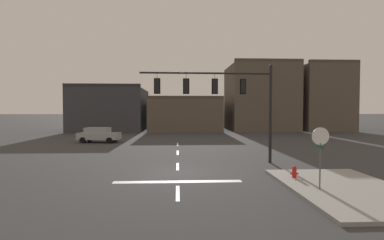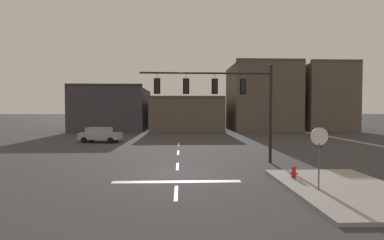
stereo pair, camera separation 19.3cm
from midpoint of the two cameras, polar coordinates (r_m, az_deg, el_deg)
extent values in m
plane|color=#353538|center=(17.24, -2.51, -10.02)|extent=(400.00, 400.00, 0.00)
cube|color=gray|center=(15.24, 27.46, -11.58)|extent=(5.00, 8.00, 0.15)
cube|color=silver|center=(15.29, -2.55, -11.58)|extent=(6.40, 0.50, 0.01)
cube|color=silver|center=(13.35, -2.60, -13.61)|extent=(0.16, 2.40, 0.01)
cube|color=silver|center=(19.20, -2.48, -8.76)|extent=(0.16, 2.40, 0.01)
cube|color=silver|center=(25.12, -2.41, -6.18)|extent=(0.16, 2.40, 0.01)
cube|color=silver|center=(31.07, -2.37, -4.59)|extent=(0.16, 2.40, 0.01)
cylinder|color=black|center=(20.82, 14.91, 0.96)|extent=(0.20, 0.20, 6.47)
cylinder|color=black|center=(19.99, 2.98, 8.85)|extent=(8.68, 0.35, 0.12)
sphere|color=black|center=(21.01, 15.00, 9.95)|extent=(0.18, 0.18, 0.18)
cylinder|color=#56565B|center=(20.40, 9.91, 8.02)|extent=(0.03, 0.03, 0.35)
cube|color=black|center=(20.34, 9.89, 6.27)|extent=(0.31, 0.25, 0.90)
sphere|color=red|center=(20.49, 9.81, 7.03)|extent=(0.20, 0.20, 0.20)
sphere|color=#2D2314|center=(20.47, 9.81, 6.24)|extent=(0.20, 0.20, 0.20)
sphere|color=black|center=(20.45, 9.80, 5.46)|extent=(0.20, 0.20, 0.20)
cube|color=black|center=(20.32, 9.91, 6.27)|extent=(0.42, 0.04, 1.02)
cylinder|color=#56565B|center=(20.04, 4.60, 8.15)|extent=(0.03, 0.03, 0.35)
cube|color=black|center=(19.98, 4.60, 6.37)|extent=(0.31, 0.25, 0.90)
sphere|color=red|center=(20.14, 4.55, 7.14)|extent=(0.20, 0.20, 0.20)
sphere|color=#2D2314|center=(20.11, 4.54, 6.34)|extent=(0.20, 0.20, 0.20)
sphere|color=black|center=(20.09, 4.54, 5.54)|extent=(0.20, 0.20, 0.20)
cube|color=black|center=(19.96, 4.61, 6.37)|extent=(0.42, 0.04, 1.02)
cylinder|color=#56565B|center=(19.86, -0.85, 8.21)|extent=(0.03, 0.03, 0.35)
cube|color=black|center=(19.80, -0.85, 6.41)|extent=(0.31, 0.25, 0.90)
sphere|color=red|center=(19.95, -0.87, 7.19)|extent=(0.20, 0.20, 0.20)
sphere|color=#2D2314|center=(19.93, -0.86, 6.39)|extent=(0.20, 0.20, 0.20)
sphere|color=black|center=(19.91, -0.86, 5.58)|extent=(0.20, 0.20, 0.20)
cube|color=black|center=(19.78, -0.84, 6.42)|extent=(0.42, 0.04, 1.02)
cylinder|color=#56565B|center=(19.85, -6.35, 8.20)|extent=(0.03, 0.03, 0.35)
cube|color=black|center=(19.80, -6.34, 6.40)|extent=(0.31, 0.25, 0.90)
sphere|color=red|center=(19.95, -6.33, 7.18)|extent=(0.20, 0.20, 0.20)
sphere|color=#2D2314|center=(19.92, -6.32, 6.37)|extent=(0.20, 0.20, 0.20)
sphere|color=black|center=(19.91, -6.32, 5.57)|extent=(0.20, 0.20, 0.20)
cube|color=black|center=(19.78, -6.34, 6.41)|extent=(0.42, 0.04, 1.02)
cylinder|color=#56565B|center=(14.18, 23.25, -8.41)|extent=(0.06, 0.06, 2.15)
cylinder|color=white|center=(13.99, 23.33, -2.86)|extent=(0.76, 0.03, 0.76)
cylinder|color=#B21414|center=(14.01, 23.30, -2.86)|extent=(0.68, 0.03, 0.68)
cube|color=#19592D|center=(14.04, 23.30, -4.69)|extent=(0.02, 0.64, 0.16)
cube|color=#9EA0A5|center=(34.16, -16.78, -2.90)|extent=(4.60, 2.36, 0.70)
cube|color=#9EA0A5|center=(34.17, -17.02, -1.84)|extent=(2.65, 1.91, 0.56)
cube|color=#2D3842|center=(33.88, -15.83, -1.89)|extent=(0.44, 1.54, 0.47)
cube|color=#2D3842|center=(34.63, -18.82, -1.84)|extent=(0.41, 1.54, 0.46)
cylinder|color=black|center=(34.47, -14.00, -3.46)|extent=(0.66, 0.30, 0.64)
cylinder|color=black|center=(32.88, -14.98, -3.73)|extent=(0.66, 0.30, 0.64)
cylinder|color=black|center=(35.53, -18.43, -3.34)|extent=(0.66, 0.30, 0.64)
cylinder|color=black|center=(33.99, -19.59, -3.60)|extent=(0.66, 0.30, 0.64)
sphere|color=silver|center=(33.94, -13.00, -2.81)|extent=(0.16, 0.16, 0.16)
sphere|color=silver|center=(32.85, -13.63, -2.97)|extent=(0.16, 0.16, 0.16)
cube|color=maroon|center=(35.03, -20.09, -2.68)|extent=(0.22, 1.36, 0.12)
cylinder|color=red|center=(16.26, 19.01, -9.70)|extent=(0.22, 0.22, 0.55)
cylinder|color=red|center=(16.32, 19.00, -10.65)|extent=(0.30, 0.30, 0.10)
sphere|color=red|center=(16.20, 19.03, -8.58)|extent=(0.20, 0.20, 0.20)
cylinder|color=red|center=(16.20, 18.51, -9.64)|extent=(0.10, 0.08, 0.08)
cylinder|color=red|center=(16.31, 19.51, -9.58)|extent=(0.10, 0.08, 0.08)
cube|color=#38383D|center=(53.21, -14.60, 1.86)|extent=(11.45, 12.73, 6.93)
cube|color=#2B2B30|center=(47.44, -16.22, 6.31)|extent=(11.45, 0.60, 0.50)
cube|color=brown|center=(51.64, -0.97, 0.92)|extent=(11.72, 12.02, 5.13)
cube|color=#493F35|center=(45.96, -0.81, 4.29)|extent=(11.72, 0.60, 0.50)
cube|color=brown|center=(52.81, 13.16, 3.99)|extent=(10.65, 10.58, 10.84)
cube|color=#493F35|center=(48.56, 14.81, 10.87)|extent=(10.65, 0.60, 0.50)
cube|color=brown|center=(57.50, 22.79, 3.68)|extent=(7.97, 13.00, 10.75)
cube|color=#493F35|center=(52.44, 25.79, 9.98)|extent=(7.97, 0.60, 0.50)
camera|label=1|loc=(0.10, -89.73, 0.01)|focal=28.18mm
camera|label=2|loc=(0.10, 90.27, -0.01)|focal=28.18mm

